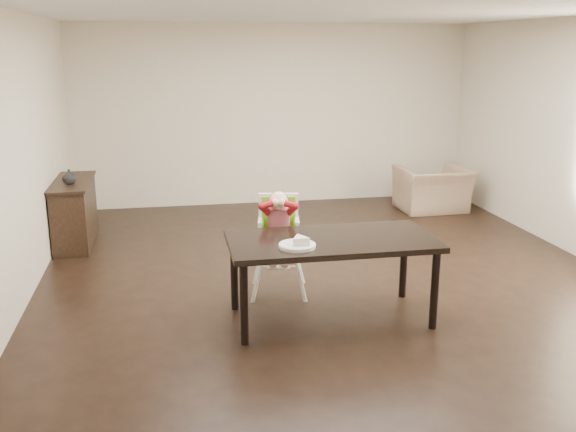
# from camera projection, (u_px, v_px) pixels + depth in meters

# --- Properties ---
(ground) EXTENTS (7.00, 7.00, 0.00)m
(ground) POSITION_uv_depth(u_px,v_px,m) (331.00, 278.00, 6.75)
(ground) COLOR black
(ground) RESTS_ON ground
(room_walls) EXTENTS (6.02, 7.02, 2.71)m
(room_walls) POSITION_uv_depth(u_px,v_px,m) (334.00, 100.00, 6.27)
(room_walls) COLOR beige
(room_walls) RESTS_ON ground
(dining_table) EXTENTS (1.80, 0.90, 0.75)m
(dining_table) POSITION_uv_depth(u_px,v_px,m) (332.00, 247.00, 5.60)
(dining_table) COLOR black
(dining_table) RESTS_ON ground
(high_chair) EXTENTS (0.50, 0.50, 1.03)m
(high_chair) POSITION_uv_depth(u_px,v_px,m) (279.00, 221.00, 6.21)
(high_chair) COLOR white
(high_chair) RESTS_ON ground
(plate) EXTENTS (0.41, 0.41, 0.09)m
(plate) POSITION_uv_depth(u_px,v_px,m) (298.00, 244.00, 5.33)
(plate) COLOR white
(plate) RESTS_ON dining_table
(armchair) EXTENTS (1.00, 0.66, 0.86)m
(armchair) POSITION_uv_depth(u_px,v_px,m) (433.00, 182.00, 9.43)
(armchair) COLOR #A08366
(armchair) RESTS_ON ground
(sideboard) EXTENTS (0.44, 1.26, 0.79)m
(sideboard) POSITION_uv_depth(u_px,v_px,m) (75.00, 212.00, 7.86)
(sideboard) COLOR black
(sideboard) RESTS_ON ground
(vase) EXTENTS (0.21, 0.21, 0.17)m
(vase) POSITION_uv_depth(u_px,v_px,m) (69.00, 177.00, 7.56)
(vase) COLOR #99999E
(vase) RESTS_ON sideboard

